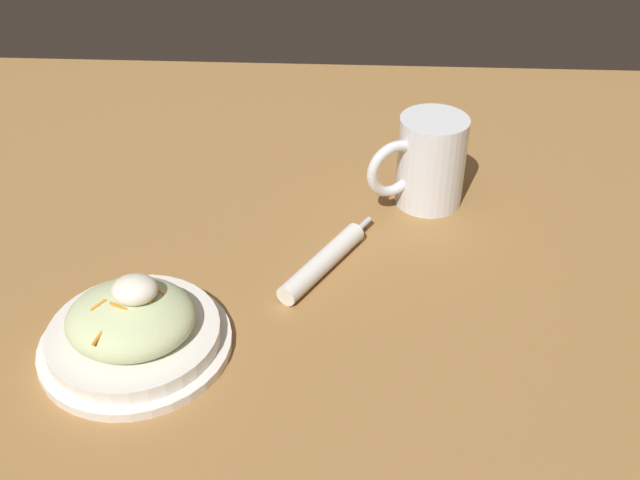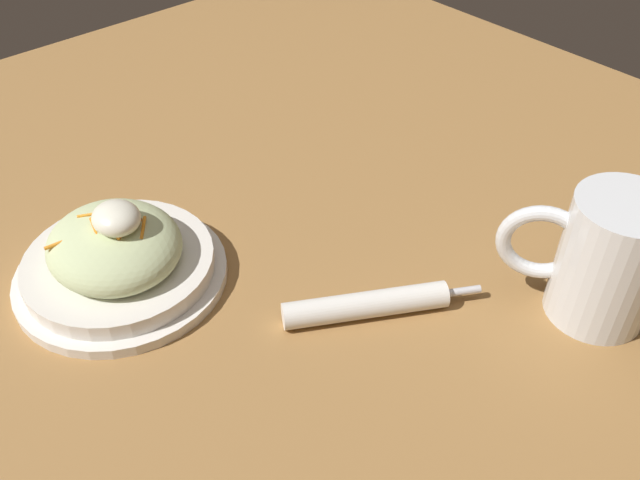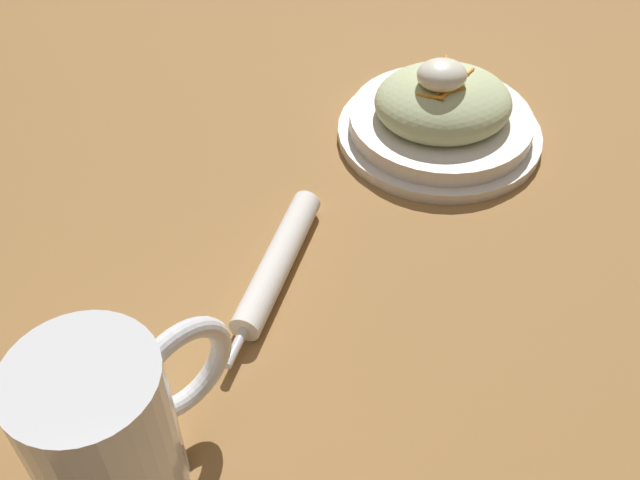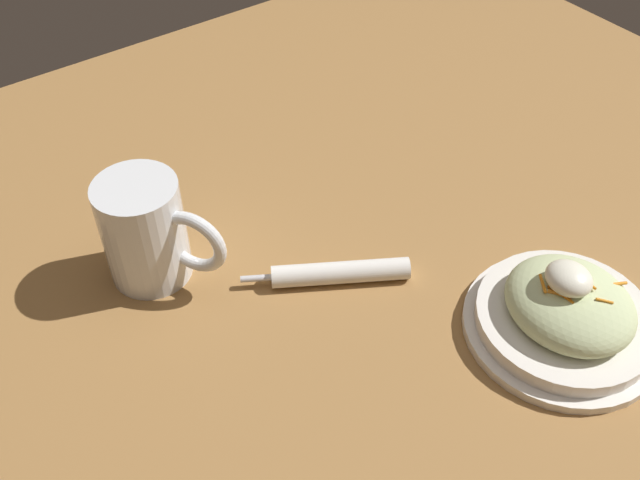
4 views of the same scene
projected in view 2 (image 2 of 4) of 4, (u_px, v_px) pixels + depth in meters
The scene contains 4 objects.
ground_plane at pixel (275, 307), 0.68m from camera, with size 1.43×1.43×0.00m, color #9E703D.
salad_plate at pixel (118, 257), 0.69m from camera, with size 0.22×0.22×0.10m.
beer_mug at pixel (604, 265), 0.64m from camera, with size 0.14×0.11×0.13m.
napkin_roll at pixel (368, 305), 0.66m from camera, with size 0.12×0.18×0.03m.
Camera 2 is at (0.38, -0.28, 0.49)m, focal length 38.56 mm.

